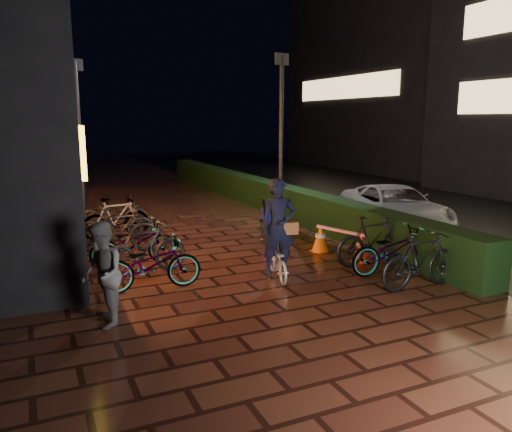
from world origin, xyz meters
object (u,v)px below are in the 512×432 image
bystander_person (102,275)px  traffic_barrier (340,243)px  cyclist (278,242)px  cart_assembly (270,216)px  van (395,207)px

bystander_person → traffic_barrier: (5.57, 1.82, -0.50)m
cyclist → cart_assembly: bearing=66.2°
traffic_barrier → bystander_person: bearing=-161.9°
cart_assembly → van: bearing=-7.7°
bystander_person → cart_assembly: (4.95, 4.25, -0.25)m
traffic_barrier → cart_assembly: bearing=104.4°
bystander_person → van: (8.74, 3.74, -0.20)m
bystander_person → cyclist: bearing=106.1°
cart_assembly → bystander_person: bearing=-139.3°
bystander_person → cyclist: size_ratio=0.81×
traffic_barrier → cart_assembly: size_ratio=1.43×
van → cart_assembly: (-3.80, 0.51, -0.05)m
bystander_person → van: bearing=114.2°
cyclist → traffic_barrier: (2.08, 0.89, -0.43)m
van → cart_assembly: size_ratio=3.98×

